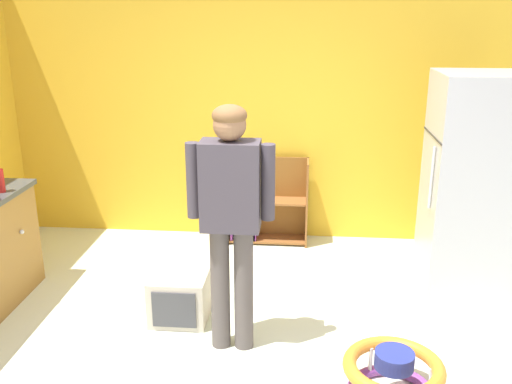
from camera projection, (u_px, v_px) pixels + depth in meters
ground_plane at (248, 365)px, 3.75m from camera, size 12.00×12.00×0.00m
back_wall at (272, 105)px, 5.55m from camera, size 5.20×0.06×2.70m
refrigerator at (472, 183)px, 4.62m from camera, size 0.73×0.68×1.78m
bookshelf at (262, 206)px, 5.68m from camera, size 0.80×0.28×0.85m
standing_person at (231, 207)px, 3.67m from camera, size 0.57×0.22×1.69m
baby_walker at (393, 376)px, 3.39m from camera, size 0.60×0.60×0.32m
pet_carrier at (182, 292)px, 4.34m from camera, size 0.42×0.55×0.36m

